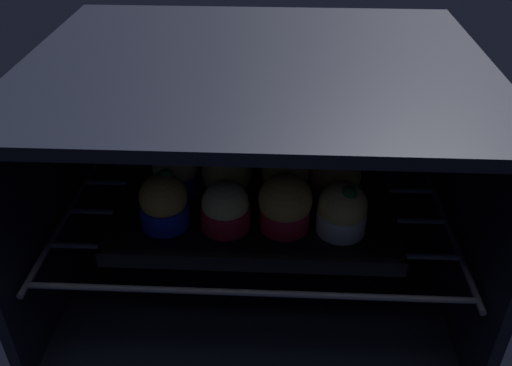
% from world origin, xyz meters
% --- Properties ---
extents(oven_cavity, '(0.59, 0.47, 0.37)m').
position_xyz_m(oven_cavity, '(0.00, 0.26, 0.17)').
color(oven_cavity, black).
rests_on(oven_cavity, ground).
extents(oven_rack, '(0.55, 0.42, 0.01)m').
position_xyz_m(oven_rack, '(0.00, 0.22, 0.14)').
color(oven_rack, '#444756').
rests_on(oven_rack, oven_cavity).
extents(baking_tray, '(0.38, 0.31, 0.02)m').
position_xyz_m(baking_tray, '(0.00, 0.21, 0.15)').
color(baking_tray, black).
rests_on(baking_tray, oven_rack).
extents(muffin_row0_col0, '(0.07, 0.07, 0.08)m').
position_xyz_m(muffin_row0_col0, '(-0.12, 0.14, 0.19)').
color(muffin_row0_col0, '#1928B7').
rests_on(muffin_row0_col0, baking_tray).
extents(muffin_row0_col1, '(0.07, 0.07, 0.07)m').
position_xyz_m(muffin_row0_col1, '(-0.04, 0.14, 0.18)').
color(muffin_row0_col1, red).
rests_on(muffin_row0_col1, baking_tray).
extents(muffin_row0_col2, '(0.07, 0.07, 0.08)m').
position_xyz_m(muffin_row0_col2, '(0.04, 0.14, 0.19)').
color(muffin_row0_col2, red).
rests_on(muffin_row0_col2, baking_tray).
extents(muffin_row0_col3, '(0.07, 0.07, 0.08)m').
position_xyz_m(muffin_row0_col3, '(0.12, 0.14, 0.18)').
color(muffin_row0_col3, silver).
rests_on(muffin_row0_col3, baking_tray).
extents(muffin_row1_col0, '(0.07, 0.07, 0.07)m').
position_xyz_m(muffin_row1_col0, '(-0.12, 0.22, 0.19)').
color(muffin_row1_col0, '#1928B7').
rests_on(muffin_row1_col0, baking_tray).
extents(muffin_row1_col1, '(0.07, 0.07, 0.08)m').
position_xyz_m(muffin_row1_col1, '(-0.04, 0.21, 0.18)').
color(muffin_row1_col1, '#1928B7').
rests_on(muffin_row1_col1, baking_tray).
extents(muffin_row1_col2, '(0.07, 0.07, 0.08)m').
position_xyz_m(muffin_row1_col2, '(0.04, 0.22, 0.19)').
color(muffin_row1_col2, red).
rests_on(muffin_row1_col2, baking_tray).
extents(muffin_row1_col3, '(0.07, 0.07, 0.07)m').
position_xyz_m(muffin_row1_col3, '(0.11, 0.21, 0.18)').
color(muffin_row1_col3, '#7A238C').
rests_on(muffin_row1_col3, baking_tray).
extents(muffin_row2_col0, '(0.07, 0.07, 0.07)m').
position_xyz_m(muffin_row2_col0, '(-0.11, 0.29, 0.18)').
color(muffin_row2_col0, '#7A238C').
rests_on(muffin_row2_col0, baking_tray).
extents(muffin_row2_col1, '(0.07, 0.07, 0.08)m').
position_xyz_m(muffin_row2_col1, '(-0.04, 0.29, 0.19)').
color(muffin_row2_col1, '#7A238C').
rests_on(muffin_row2_col1, baking_tray).
extents(muffin_row2_col2, '(0.07, 0.07, 0.08)m').
position_xyz_m(muffin_row2_col2, '(0.04, 0.29, 0.19)').
color(muffin_row2_col2, '#7A238C').
rests_on(muffin_row2_col2, baking_tray).
extents(muffin_row2_col3, '(0.07, 0.07, 0.08)m').
position_xyz_m(muffin_row2_col3, '(0.12, 0.29, 0.19)').
color(muffin_row2_col3, '#1928B7').
rests_on(muffin_row2_col3, baking_tray).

